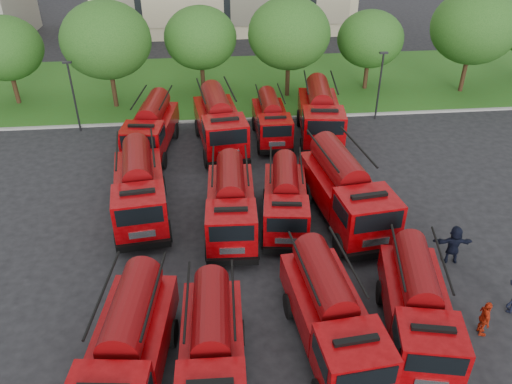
% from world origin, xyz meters
% --- Properties ---
extents(ground, '(140.00, 140.00, 0.00)m').
position_xyz_m(ground, '(0.00, 0.00, 0.00)').
color(ground, black).
rests_on(ground, ground).
extents(lawn, '(70.00, 16.00, 0.12)m').
position_xyz_m(lawn, '(0.00, 26.00, 0.06)').
color(lawn, '#2B5316').
rests_on(lawn, ground).
extents(curb, '(70.00, 0.30, 0.14)m').
position_xyz_m(curb, '(0.00, 17.90, 0.07)').
color(curb, gray).
rests_on(curb, ground).
extents(tree_1, '(5.71, 5.71, 6.98)m').
position_xyz_m(tree_1, '(-16.00, 23.00, 4.55)').
color(tree_1, '#382314').
rests_on(tree_1, ground).
extents(tree_2, '(6.72, 6.72, 8.22)m').
position_xyz_m(tree_2, '(-8.00, 21.50, 5.35)').
color(tree_2, '#382314').
rests_on(tree_2, ground).
extents(tree_3, '(5.88, 5.88, 7.19)m').
position_xyz_m(tree_3, '(-1.00, 24.00, 4.68)').
color(tree_3, '#382314').
rests_on(tree_3, ground).
extents(tree_4, '(6.55, 6.55, 8.01)m').
position_xyz_m(tree_4, '(6.00, 22.50, 5.22)').
color(tree_4, '#382314').
rests_on(tree_4, ground).
extents(tree_5, '(5.46, 5.46, 6.68)m').
position_xyz_m(tree_5, '(13.00, 23.50, 4.35)').
color(tree_5, '#382314').
rests_on(tree_5, ground).
extents(tree_6, '(6.89, 6.89, 8.42)m').
position_xyz_m(tree_6, '(21.00, 22.00, 5.49)').
color(tree_6, '#382314').
rests_on(tree_6, ground).
extents(lamp_post_0, '(0.60, 0.25, 5.11)m').
position_xyz_m(lamp_post_0, '(-10.00, 17.20, 2.90)').
color(lamp_post_0, black).
rests_on(lamp_post_0, ground).
extents(lamp_post_1, '(0.60, 0.25, 5.11)m').
position_xyz_m(lamp_post_1, '(12.00, 17.20, 2.90)').
color(lamp_post_1, black).
rests_on(lamp_post_1, ground).
extents(fire_truck_0, '(3.29, 7.34, 3.23)m').
position_xyz_m(fire_truck_0, '(-3.88, -5.02, 1.63)').
color(fire_truck_0, black).
rests_on(fire_truck_0, ground).
extents(fire_truck_1, '(2.55, 6.52, 2.94)m').
position_xyz_m(fire_truck_1, '(-0.98, -5.16, 1.48)').
color(fire_truck_1, black).
rests_on(fire_truck_1, ground).
extents(fire_truck_2, '(3.03, 7.09, 3.14)m').
position_xyz_m(fire_truck_2, '(3.50, -4.01, 1.58)').
color(fire_truck_2, black).
rests_on(fire_truck_2, ground).
extents(fire_truck_3, '(3.61, 6.95, 3.02)m').
position_xyz_m(fire_truck_3, '(6.94, -3.82, 1.52)').
color(fire_truck_3, black).
rests_on(fire_truck_3, ground).
extents(fire_truck_4, '(3.40, 7.64, 3.37)m').
position_xyz_m(fire_truck_4, '(-4.50, 5.82, 1.69)').
color(fire_truck_4, black).
rests_on(fire_truck_4, ground).
extents(fire_truck_5, '(2.77, 6.97, 3.13)m').
position_xyz_m(fire_truck_5, '(0.22, 4.04, 1.57)').
color(fire_truck_5, black).
rests_on(fire_truck_5, ground).
extents(fire_truck_6, '(3.00, 6.56, 2.88)m').
position_xyz_m(fire_truck_6, '(3.05, 4.36, 1.45)').
color(fire_truck_6, black).
rests_on(fire_truck_6, ground).
extents(fire_truck_7, '(3.67, 8.14, 3.58)m').
position_xyz_m(fire_truck_7, '(6.17, 4.27, 1.80)').
color(fire_truck_7, black).
rests_on(fire_truck_7, ground).
extents(fire_truck_8, '(3.40, 7.40, 3.25)m').
position_xyz_m(fire_truck_8, '(-4.46, 13.62, 1.63)').
color(fire_truck_8, black).
rests_on(fire_truck_8, ground).
extents(fire_truck_9, '(3.54, 8.01, 3.53)m').
position_xyz_m(fire_truck_9, '(0.01, 13.71, 1.78)').
color(fire_truck_9, black).
rests_on(fire_truck_9, ground).
extents(fire_truck_10, '(2.36, 6.33, 2.87)m').
position_xyz_m(fire_truck_10, '(3.62, 14.54, 1.45)').
color(fire_truck_10, black).
rests_on(fire_truck_10, ground).
extents(fire_truck_11, '(3.64, 8.04, 3.53)m').
position_xyz_m(fire_truck_11, '(7.01, 14.46, 1.78)').
color(fire_truck_11, black).
rests_on(fire_truck_11, ground).
extents(firefighter_2, '(0.74, 1.05, 1.63)m').
position_xyz_m(firefighter_2, '(9.68, -4.11, 0.00)').
color(firefighter_2, '#AA230D').
rests_on(firefighter_2, ground).
extents(firefighter_3, '(1.21, 1.16, 1.72)m').
position_xyz_m(firefighter_3, '(11.50, -3.05, 0.00)').
color(firefighter_3, black).
rests_on(firefighter_3, ground).
extents(firefighter_4, '(1.02, 0.91, 1.75)m').
position_xyz_m(firefighter_4, '(-3.48, -1.70, 0.00)').
color(firefighter_4, black).
rests_on(firefighter_4, ground).
extents(firefighter_5, '(1.92, 1.00, 1.98)m').
position_xyz_m(firefighter_5, '(10.39, 0.33, 0.00)').
color(firefighter_5, black).
rests_on(firefighter_5, ground).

